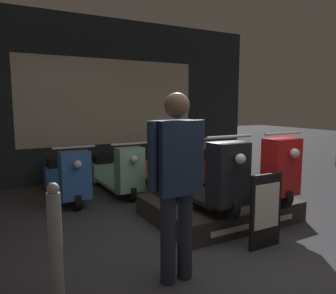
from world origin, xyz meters
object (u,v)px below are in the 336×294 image
Objects in this scene: scooter_display_left at (197,177)px; scooter_backrow_0 at (66,178)px; scooter_display_right at (246,171)px; price_sign_board at (266,211)px; scooter_backrow_2 at (160,168)px; street_bollard at (55,243)px; scooter_backrow_1 at (116,172)px; scooter_backrow_3 at (197,164)px; person_left_browsing at (177,176)px.

scooter_display_left reaches higher than scooter_backrow_0.
price_sign_board is (-0.56, -0.93, -0.21)m from scooter_display_right.
price_sign_board is (-0.24, -2.84, 0.05)m from scooter_backrow_2.
scooter_backrow_1 is at bearing 61.38° from street_bollard.
scooter_backrow_2 and scooter_backrow_3 have the same top height.
scooter_display_right reaches higher than price_sign_board.
scooter_backrow_0 and scooter_backrow_1 have the same top height.
scooter_backrow_0 is 1.10× the size of person_left_browsing.
scooter_backrow_0 is 2.82m from street_bollard.
price_sign_board is (0.60, -2.84, 0.05)m from scooter_backrow_1.
price_sign_board is (1.44, -2.84, 0.05)m from scooter_backrow_0.
person_left_browsing is at bearing -149.02° from scooter_display_right.
person_left_browsing is (-1.38, -2.94, 0.57)m from scooter_backrow_2.
scooter_display_left is 1.89× the size of street_bollard.
scooter_display_left is at bearing -124.57° from scooter_backrow_3.
scooter_backrow_1 is 2.21× the size of price_sign_board.
scooter_backrow_1 is 1.00× the size of scooter_backrow_3.
scooter_display_left is 2.27m from scooter_backrow_0.
street_bollard is at bearing 168.08° from person_left_browsing.
scooter_backrow_2 is at bearing 0.00° from scooter_backrow_0.
person_left_browsing reaches higher than scooter_backrow_1.
scooter_backrow_2 reaches higher than price_sign_board.
street_bollard is (-2.10, 0.10, 0.06)m from price_sign_board.
scooter_display_right is 2.79m from scooter_backrow_0.
scooter_backrow_3 is 2.21× the size of price_sign_board.
scooter_display_left reaches higher than scooter_backrow_1.
person_left_browsing is at bearing -11.92° from street_bollard.
street_bollard is at bearing 177.18° from price_sign_board.
scooter_display_left is 2.00m from scooter_backrow_2.
scooter_display_left is 1.10× the size of person_left_browsing.
price_sign_board is at bearing 4.93° from person_left_browsing.
scooter_backrow_0 is 1.68m from scooter_backrow_2.
scooter_display_right reaches higher than scooter_backrow_2.
street_bollard reaches higher than scooter_backrow_2.
scooter_backrow_1 is at bearing 180.00° from scooter_backrow_2.
scooter_display_right reaches higher than scooter_backrow_1.
scooter_display_left is 0.81m from scooter_display_right.
street_bollard reaches higher than scooter_backrow_3.
person_left_browsing is 1.08m from street_bollard.
scooter_display_left reaches higher than scooter_backrow_3.
person_left_browsing is 1.26m from price_sign_board.
scooter_backrow_3 is at bearing 75.05° from scooter_display_right.
scooter_backrow_1 is at bearing 101.96° from price_sign_board.
scooter_backrow_2 is at bearing 64.90° from person_left_browsing.
person_left_browsing is (-0.89, -1.02, 0.31)m from scooter_display_left.
scooter_backrow_2 is (0.48, 1.92, -0.26)m from scooter_display_left.
scooter_display_right is 1.10× the size of person_left_browsing.
scooter_backrow_2 is at bearing 0.00° from scooter_backrow_1.
scooter_backrow_2 is (-0.33, 1.92, -0.26)m from scooter_display_right.
scooter_display_right is 2.26m from scooter_backrow_1.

